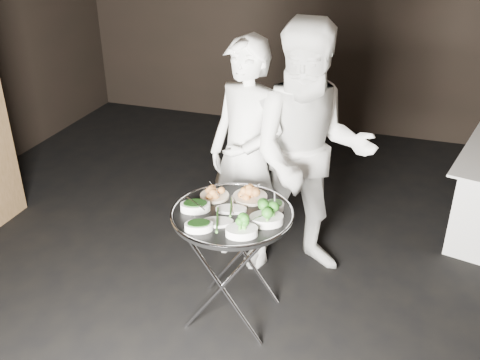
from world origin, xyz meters
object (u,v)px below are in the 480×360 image
(serving_tray, at_px, (232,214))
(waiter_right, at_px, (309,155))
(tray_stand, at_px, (233,261))
(waiter_left, at_px, (246,156))

(serving_tray, xyz_separation_m, waiter_right, (0.32, 0.69, 0.14))
(tray_stand, height_order, serving_tray, serving_tray)
(serving_tray, height_order, waiter_left, waiter_left)
(waiter_left, xyz_separation_m, waiter_right, (0.45, 0.01, 0.07))
(serving_tray, relative_size, waiter_right, 0.41)
(tray_stand, relative_size, waiter_right, 0.42)
(waiter_right, bearing_deg, serving_tray, -131.80)
(tray_stand, distance_m, waiter_left, 0.81)
(tray_stand, xyz_separation_m, serving_tray, (-0.00, -0.00, 0.35))
(waiter_left, bearing_deg, tray_stand, -56.82)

